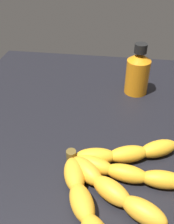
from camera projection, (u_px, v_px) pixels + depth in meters
ground_plane at (86, 122)px, 64.44cm from camera, size 71.63×75.32×3.17cm
banana_bunch at (112, 179)px, 45.74cm from camera, size 23.33×27.68×3.78cm
honey_bottle at (138, 72)px, 69.57cm from camera, size 6.47×6.47×14.35cm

